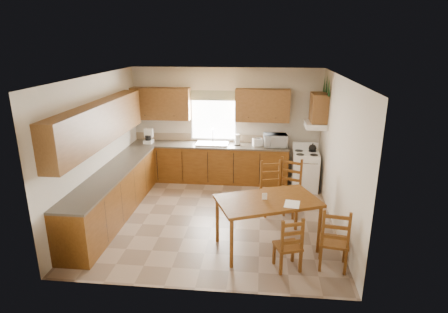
# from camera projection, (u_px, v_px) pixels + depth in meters

# --- Properties ---
(floor) EXTENTS (4.50, 4.50, 0.00)m
(floor) POSITION_uv_depth(u_px,v_px,m) (215.00, 217.00, 7.32)
(floor) COLOR gray
(floor) RESTS_ON ground
(ceiling) EXTENTS (4.50, 4.50, 0.00)m
(ceiling) POSITION_uv_depth(u_px,v_px,m) (214.00, 77.00, 6.51)
(ceiling) COLOR olive
(ceiling) RESTS_ON floor
(wall_left) EXTENTS (4.50, 4.50, 0.00)m
(wall_left) POSITION_uv_depth(u_px,v_px,m) (97.00, 147.00, 7.13)
(wall_left) COLOR beige
(wall_left) RESTS_ON floor
(wall_right) EXTENTS (4.50, 4.50, 0.00)m
(wall_right) POSITION_uv_depth(u_px,v_px,m) (339.00, 154.00, 6.69)
(wall_right) COLOR beige
(wall_right) RESTS_ON floor
(wall_back) EXTENTS (4.50, 4.50, 0.00)m
(wall_back) POSITION_uv_depth(u_px,v_px,m) (226.00, 124.00, 9.05)
(wall_back) COLOR beige
(wall_back) RESTS_ON floor
(wall_front) EXTENTS (4.50, 4.50, 0.00)m
(wall_front) POSITION_uv_depth(u_px,v_px,m) (192.00, 201.00, 4.78)
(wall_front) COLOR beige
(wall_front) RESTS_ON floor
(lower_cab_back) EXTENTS (3.75, 0.60, 0.88)m
(lower_cab_back) POSITION_uv_depth(u_px,v_px,m) (209.00, 163.00, 9.07)
(lower_cab_back) COLOR brown
(lower_cab_back) RESTS_ON floor
(lower_cab_left) EXTENTS (0.60, 3.60, 0.88)m
(lower_cab_left) POSITION_uv_depth(u_px,v_px,m) (114.00, 195.00, 7.24)
(lower_cab_left) COLOR brown
(lower_cab_left) RESTS_ON floor
(counter_back) EXTENTS (3.75, 0.63, 0.04)m
(counter_back) POSITION_uv_depth(u_px,v_px,m) (209.00, 145.00, 8.94)
(counter_back) COLOR #4F473D
(counter_back) RESTS_ON lower_cab_back
(counter_left) EXTENTS (0.63, 3.60, 0.04)m
(counter_left) POSITION_uv_depth(u_px,v_px,m) (112.00, 173.00, 7.10)
(counter_left) COLOR #4F473D
(counter_left) RESTS_ON lower_cab_left
(backsplash) EXTENTS (3.75, 0.01, 0.18)m
(backsplash) POSITION_uv_depth(u_px,v_px,m) (211.00, 138.00, 9.18)
(backsplash) COLOR #9E876A
(backsplash) RESTS_ON counter_back
(upper_cab_back_left) EXTENTS (1.41, 0.33, 0.75)m
(upper_cab_back_left) POSITION_uv_depth(u_px,v_px,m) (161.00, 104.00, 8.89)
(upper_cab_back_left) COLOR brown
(upper_cab_back_left) RESTS_ON wall_back
(upper_cab_back_right) EXTENTS (1.25, 0.33, 0.75)m
(upper_cab_back_right) POSITION_uv_depth(u_px,v_px,m) (262.00, 105.00, 8.65)
(upper_cab_back_right) COLOR brown
(upper_cab_back_right) RESTS_ON wall_back
(upper_cab_left) EXTENTS (0.33, 3.60, 0.75)m
(upper_cab_left) POSITION_uv_depth(u_px,v_px,m) (100.00, 123.00, 6.82)
(upper_cab_left) COLOR brown
(upper_cab_left) RESTS_ON wall_left
(upper_cab_stove) EXTENTS (0.33, 0.62, 0.62)m
(upper_cab_stove) POSITION_uv_depth(u_px,v_px,m) (319.00, 108.00, 8.11)
(upper_cab_stove) COLOR brown
(upper_cab_stove) RESTS_ON wall_right
(range_hood) EXTENTS (0.44, 0.62, 0.12)m
(range_hood) POSITION_uv_depth(u_px,v_px,m) (315.00, 125.00, 8.23)
(range_hood) COLOR white
(range_hood) RESTS_ON wall_right
(window_frame) EXTENTS (1.13, 0.02, 1.18)m
(window_frame) POSITION_uv_depth(u_px,v_px,m) (214.00, 116.00, 8.99)
(window_frame) COLOR white
(window_frame) RESTS_ON wall_back
(window_pane) EXTENTS (1.05, 0.01, 1.10)m
(window_pane) POSITION_uv_depth(u_px,v_px,m) (214.00, 116.00, 8.98)
(window_pane) COLOR white
(window_pane) RESTS_ON wall_back
(window_valance) EXTENTS (1.19, 0.01, 0.24)m
(window_valance) POSITION_uv_depth(u_px,v_px,m) (213.00, 96.00, 8.81)
(window_valance) COLOR #465A35
(window_valance) RESTS_ON wall_back
(sink_basin) EXTENTS (0.75, 0.45, 0.04)m
(sink_basin) POSITION_uv_depth(u_px,v_px,m) (212.00, 144.00, 8.92)
(sink_basin) COLOR silver
(sink_basin) RESTS_ON counter_back
(pine_decal_a) EXTENTS (0.22, 0.22, 0.36)m
(pine_decal_a) POSITION_uv_depth(u_px,v_px,m) (329.00, 87.00, 7.65)
(pine_decal_a) COLOR #153C1A
(pine_decal_a) RESTS_ON wall_right
(pine_decal_b) EXTENTS (0.22, 0.22, 0.36)m
(pine_decal_b) POSITION_uv_depth(u_px,v_px,m) (327.00, 84.00, 7.94)
(pine_decal_b) COLOR #153C1A
(pine_decal_b) RESTS_ON wall_right
(pine_decal_c) EXTENTS (0.22, 0.22, 0.36)m
(pine_decal_c) POSITION_uv_depth(u_px,v_px,m) (324.00, 84.00, 8.26)
(pine_decal_c) COLOR #153C1A
(pine_decal_c) RESTS_ON wall_right
(stove) EXTENTS (0.59, 0.61, 0.85)m
(stove) POSITION_uv_depth(u_px,v_px,m) (305.00, 172.00, 8.55)
(stove) COLOR white
(stove) RESTS_ON floor
(coffeemaker) EXTENTS (0.22, 0.25, 0.30)m
(coffeemaker) POSITION_uv_depth(u_px,v_px,m) (148.00, 137.00, 8.99)
(coffeemaker) COLOR white
(coffeemaker) RESTS_ON counter_back
(paper_towel) EXTENTS (0.15, 0.15, 0.26)m
(paper_towel) POSITION_uv_depth(u_px,v_px,m) (237.00, 140.00, 8.82)
(paper_towel) COLOR white
(paper_towel) RESTS_ON counter_back
(toaster) EXTENTS (0.25, 0.21, 0.18)m
(toaster) POSITION_uv_depth(u_px,v_px,m) (257.00, 142.00, 8.78)
(toaster) COLOR white
(toaster) RESTS_ON counter_back
(microwave) EXTENTS (0.53, 0.40, 0.30)m
(microwave) POSITION_uv_depth(u_px,v_px,m) (275.00, 140.00, 8.70)
(microwave) COLOR white
(microwave) RESTS_ON counter_back
(dining_table) EXTENTS (1.83, 1.45, 0.86)m
(dining_table) POSITION_uv_depth(u_px,v_px,m) (267.00, 223.00, 6.15)
(dining_table) COLOR brown
(dining_table) RESTS_ON floor
(chair_near_left) EXTENTS (0.46, 0.45, 0.87)m
(chair_near_left) POSITION_uv_depth(u_px,v_px,m) (288.00, 242.00, 5.56)
(chair_near_left) COLOR brown
(chair_near_left) RESTS_ON floor
(chair_near_right) EXTENTS (0.47, 0.45, 0.99)m
(chair_near_right) POSITION_uv_depth(u_px,v_px,m) (334.00, 238.00, 5.58)
(chair_near_right) COLOR brown
(chair_near_right) RESTS_ON floor
(chair_far_left) EXTENTS (0.59, 0.58, 1.09)m
(chair_far_left) POSITION_uv_depth(u_px,v_px,m) (287.00, 188.00, 7.31)
(chair_far_left) COLOR brown
(chair_far_left) RESTS_ON floor
(chair_far_right) EXTENTS (0.53, 0.52, 1.04)m
(chair_far_right) POSITION_uv_depth(u_px,v_px,m) (273.00, 189.00, 7.34)
(chair_far_right) COLOR brown
(chair_far_right) RESTS_ON floor
(table_paper) EXTENTS (0.28, 0.34, 0.00)m
(table_paper) POSITION_uv_depth(u_px,v_px,m) (292.00, 204.00, 5.85)
(table_paper) COLOR white
(table_paper) RESTS_ON dining_table
(table_card) EXTENTS (0.08, 0.03, 0.11)m
(table_card) POSITION_uv_depth(u_px,v_px,m) (265.00, 196.00, 6.01)
(table_card) COLOR white
(table_card) RESTS_ON dining_table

